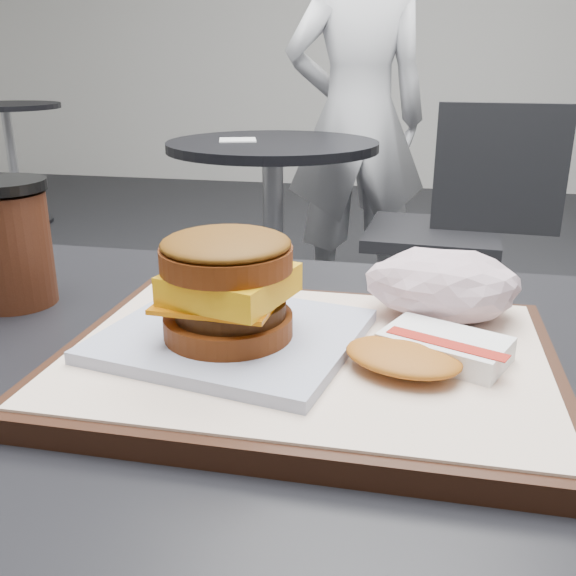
# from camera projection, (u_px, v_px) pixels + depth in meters

# --- Properties ---
(customer_table) EXTENTS (0.80, 0.60, 0.77)m
(customer_table) POSITION_uv_depth(u_px,v_px,m) (238.00, 553.00, 0.57)
(customer_table) COLOR #A5A5AA
(customer_table) RESTS_ON ground
(serving_tray) EXTENTS (0.38, 0.28, 0.02)m
(serving_tray) POSITION_uv_depth(u_px,v_px,m) (307.00, 360.00, 0.50)
(serving_tray) COLOR black
(serving_tray) RESTS_ON customer_table
(breakfast_sandwich) EXTENTS (0.22, 0.20, 0.09)m
(breakfast_sandwich) POSITION_uv_depth(u_px,v_px,m) (229.00, 298.00, 0.49)
(breakfast_sandwich) COLOR silver
(breakfast_sandwich) RESTS_ON serving_tray
(hash_brown) EXTENTS (0.13, 0.12, 0.02)m
(hash_brown) POSITION_uv_depth(u_px,v_px,m) (426.00, 351.00, 0.47)
(hash_brown) COLOR white
(hash_brown) RESTS_ON serving_tray
(crumpled_wrapper) EXTENTS (0.13, 0.10, 0.06)m
(crumpled_wrapper) POSITION_uv_depth(u_px,v_px,m) (443.00, 285.00, 0.55)
(crumpled_wrapper) COLOR silver
(crumpled_wrapper) RESTS_ON serving_tray
(coffee_cup) EXTENTS (0.08, 0.08, 0.12)m
(coffee_cup) POSITION_uv_depth(u_px,v_px,m) (10.00, 244.00, 0.63)
(coffee_cup) COLOR #421C0F
(coffee_cup) RESTS_ON customer_table
(neighbor_table) EXTENTS (0.70, 0.70, 0.75)m
(neighbor_table) POSITION_uv_depth(u_px,v_px,m) (273.00, 201.00, 2.18)
(neighbor_table) COLOR black
(neighbor_table) RESTS_ON ground
(napkin) EXTENTS (0.15, 0.15, 0.00)m
(napkin) POSITION_uv_depth(u_px,v_px,m) (238.00, 140.00, 2.12)
(napkin) COLOR white
(napkin) RESTS_ON neighbor_table
(neighbor_chair) EXTENTS (0.61, 0.44, 0.88)m
(neighbor_chair) POSITION_uv_depth(u_px,v_px,m) (455.00, 221.00, 2.08)
(neighbor_chair) COLOR #B2B2B7
(neighbor_chair) RESTS_ON ground
(patron) EXTENTS (0.65, 0.51, 1.56)m
(patron) POSITION_uv_depth(u_px,v_px,m) (357.00, 120.00, 2.53)
(patron) COLOR silver
(patron) RESTS_ON ground
(bg_table_mid) EXTENTS (0.66, 0.66, 0.75)m
(bg_table_mid) POSITION_uv_depth(u_px,v_px,m) (9.00, 135.00, 3.99)
(bg_table_mid) COLOR black
(bg_table_mid) RESTS_ON ground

